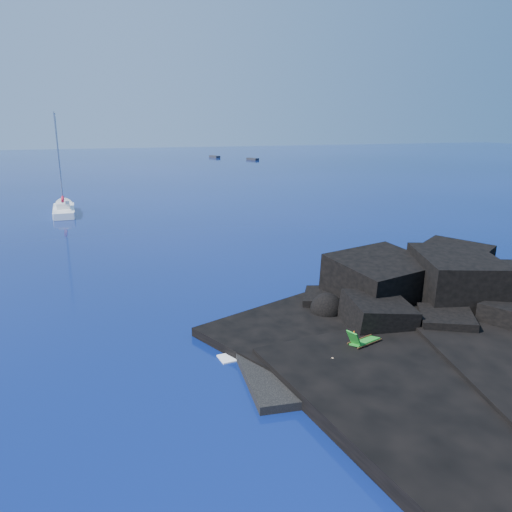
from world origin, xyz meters
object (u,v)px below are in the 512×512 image
Objects in this scene: distant_boat_a at (215,158)px; distant_boat_b at (253,160)px; deck_chair at (365,337)px; sunbather at (322,361)px; sailboat at (64,214)px; marker_cone at (354,336)px.

distant_boat_a reaches higher than distant_boat_b.
deck_chair is 0.89× the size of sunbather.
distant_boat_a is 1.07× the size of distant_boat_b.
sunbather is 0.41× the size of distant_boat_a.
deck_chair is 0.39× the size of distant_boat_b.
sailboat reaches higher than distant_boat_b.
deck_chair is at bearing -73.50° from sailboat.
marker_cone is (2.46, 1.59, 0.10)m from sunbather.
distant_boat_a is at bearing 89.54° from sunbather.
sailboat is 96.54m from distant_boat_a.
sunbather is (-2.54, -0.77, -0.40)m from deck_chair.
sailboat reaches higher than deck_chair.
distant_boat_b is (37.35, 118.30, -0.53)m from sunbather.
sunbather is at bearing -126.13° from distant_boat_b.
marker_cone reaches higher than distant_boat_b.
sailboat is at bearing -128.59° from distant_boat_a.
marker_cone is at bearing 45.12° from sunbather.
deck_chair is 122.58m from distant_boat_b.
distant_boat_b is (7.61, -13.30, 0.00)m from distant_boat_a.
deck_chair is at bearing -125.11° from distant_boat_b.
sailboat is at bearing 116.48° from sunbather.
sailboat reaches higher than sunbather.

